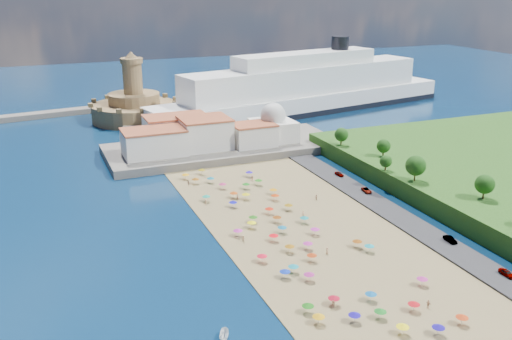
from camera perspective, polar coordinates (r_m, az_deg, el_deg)
name	(u,v)px	position (r m, az deg, el deg)	size (l,w,h in m)	color
ground	(277,227)	(155.38, 2.13, -5.69)	(700.00, 700.00, 0.00)	#071938
terrace	(224,148)	(222.22, -3.25, 2.24)	(90.00, 36.00, 3.00)	#59544C
jetty	(149,133)	(249.47, -10.69, 3.68)	(18.00, 70.00, 2.40)	#59544C
waterfront_buildings	(190,135)	(217.40, -6.59, 3.52)	(57.00, 29.00, 11.00)	silver
domed_building	(273,126)	(225.52, 1.70, 4.47)	(16.00, 16.00, 15.00)	silver
fortress	(134,107)	(276.94, -12.06, 6.23)	(40.00, 40.00, 32.40)	olive
cruise_ship	(305,91)	(289.62, 4.90, 7.92)	(168.14, 55.33, 36.40)	black
beach_parasols	(291,236)	(144.91, 3.52, -6.65)	(33.23, 118.54, 2.20)	gray
beachgoers	(277,225)	(153.51, 2.11, -5.54)	(34.34, 94.97, 1.88)	tan
parked_cars	(406,213)	(165.74, 14.77, -4.22)	(2.73, 78.04, 1.40)	gray
hillside_trees	(450,180)	(169.74, 18.81, -0.92)	(15.66, 110.25, 7.90)	#382314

